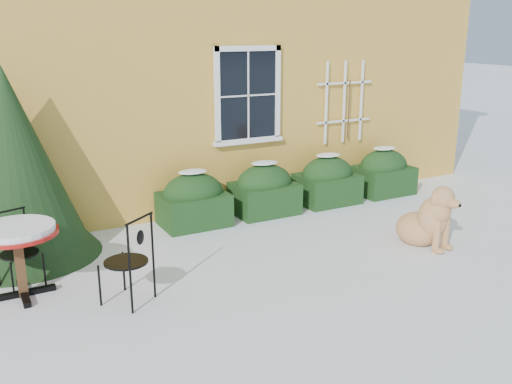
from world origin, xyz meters
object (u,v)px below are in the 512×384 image
evergreen_shrub (14,182)px  patio_chair_near (129,260)px  bistro_table (17,238)px  patio_chair_far (17,250)px  dog (428,221)px

evergreen_shrub → patio_chair_near: bearing=-66.4°
bistro_table → patio_chair_far: patio_chair_far is taller
patio_chair_far → dog: (5.37, -1.36, -0.09)m
bistro_table → patio_chair_near: (1.08, -0.77, -0.20)m
evergreen_shrub → dog: 5.80m
evergreen_shrub → dog: size_ratio=2.40×
patio_chair_near → patio_chair_far: size_ratio=1.11×
evergreen_shrub → patio_chair_far: (-0.14, -1.07, -0.58)m
evergreen_shrub → bistro_table: bearing=-96.6°
evergreen_shrub → bistro_table: (-0.16, -1.36, -0.32)m
patio_chair_near → dog: bearing=139.1°
evergreen_shrub → patio_chair_far: bearing=-97.7°
bistro_table → dog: bearing=-11.3°
patio_chair_near → patio_chair_far: bearing=-81.5°
bistro_table → dog: (5.38, -1.07, -0.34)m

